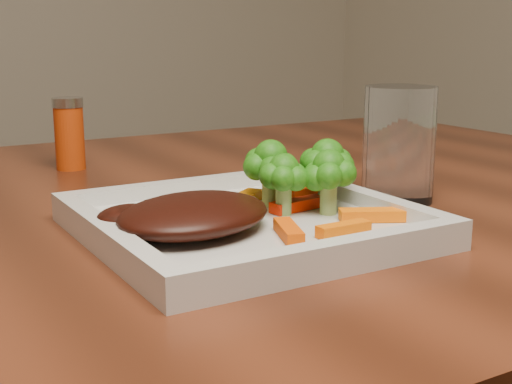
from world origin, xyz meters
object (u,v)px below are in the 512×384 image
drinking_glass (399,144)px  steak (194,214)px  spice_shaker (69,134)px  plate (246,227)px

drinking_glass → steak: bearing=-171.9°
spice_shaker → plate: bearing=-82.7°
steak → spice_shaker: spice_shaker is taller
steak → spice_shaker: 0.38m
plate → drinking_glass: (0.20, 0.03, 0.05)m
plate → spice_shaker: spice_shaker is taller
spice_shaker → drinking_glass: (0.25, -0.35, 0.01)m
plate → spice_shaker: size_ratio=2.93×
drinking_glass → plate: bearing=-172.0°
plate → steak: size_ratio=1.93×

